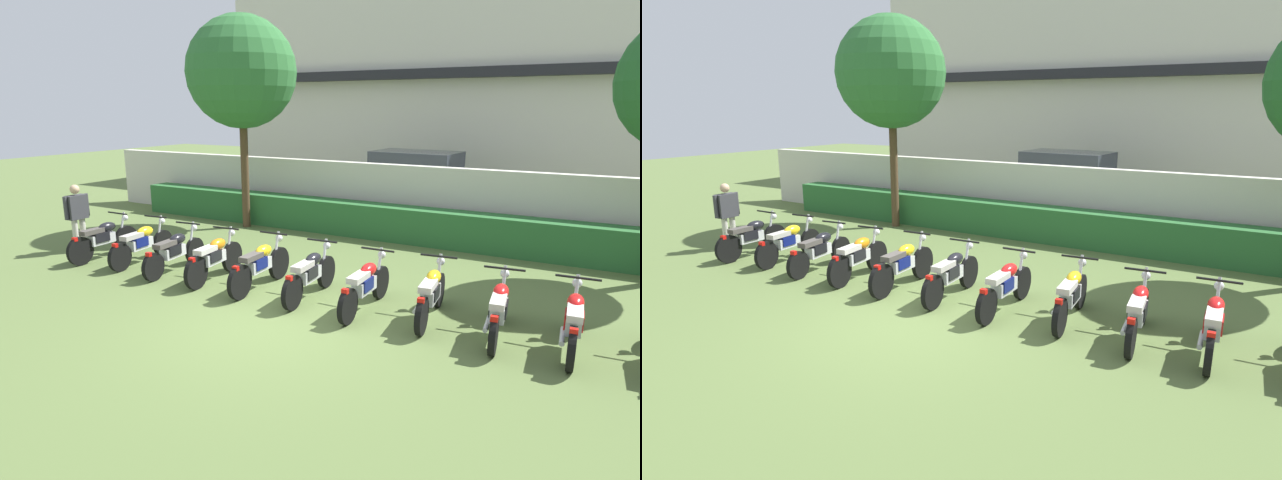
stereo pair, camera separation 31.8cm
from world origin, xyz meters
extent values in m
plane|color=#566B38|center=(0.00, 0.00, 0.00)|extent=(60.00, 60.00, 0.00)
cube|color=beige|center=(0.00, 16.79, 4.09)|extent=(22.36, 6.00, 8.17)
cube|color=black|center=(0.00, 13.54, 4.49)|extent=(18.78, 0.50, 0.36)
cube|color=beige|center=(0.00, 6.62, 0.92)|extent=(21.24, 0.30, 1.84)
cube|color=#28602D|center=(0.00, 5.92, 0.43)|extent=(16.99, 0.70, 0.87)
cube|color=silver|center=(-1.07, 10.20, 0.74)|extent=(4.62, 2.15, 1.00)
cube|color=#2D333D|center=(-1.27, 10.22, 1.57)|extent=(2.81, 1.88, 0.65)
cylinder|color=black|center=(0.56, 11.02, 0.34)|extent=(0.69, 0.27, 0.68)
cylinder|color=black|center=(0.44, 9.17, 0.34)|extent=(0.69, 0.27, 0.68)
cylinder|color=black|center=(-2.58, 11.23, 0.34)|extent=(0.69, 0.27, 0.68)
cylinder|color=black|center=(-2.70, 9.39, 0.34)|extent=(0.69, 0.27, 0.68)
cylinder|color=#4C3823|center=(-4.50, 5.32, 1.58)|extent=(0.22, 0.22, 3.16)
sphere|color=#2D6B33|center=(-4.50, 5.32, 4.19)|extent=(2.94, 2.94, 2.94)
cylinder|color=black|center=(-5.32, 1.78, 0.31)|extent=(0.09, 0.62, 0.62)
cylinder|color=black|center=(-5.31, 0.54, 0.31)|extent=(0.09, 0.62, 0.62)
cube|color=silver|center=(-5.32, 1.11, 0.46)|extent=(0.20, 0.60, 0.22)
ellipsoid|color=black|center=(-5.32, 1.28, 0.69)|extent=(0.22, 0.44, 0.22)
cube|color=#4C4742|center=(-5.31, 0.88, 0.67)|extent=(0.20, 0.52, 0.10)
cube|color=red|center=(-5.31, 0.44, 0.59)|extent=(0.10, 0.08, 0.08)
cylinder|color=silver|center=(-5.32, 1.69, 0.63)|extent=(0.05, 0.23, 0.65)
cylinder|color=black|center=(-5.32, 1.60, 0.95)|extent=(0.60, 0.04, 0.04)
sphere|color=silver|center=(-5.32, 1.80, 0.81)|extent=(0.14, 0.14, 0.14)
cylinder|color=silver|center=(-5.43, 0.86, 0.33)|extent=(0.07, 0.55, 0.07)
cube|color=black|center=(-5.32, 1.06, 0.51)|extent=(0.24, 0.36, 0.20)
cylinder|color=black|center=(-4.35, 1.98, 0.29)|extent=(0.15, 0.59, 0.59)
cylinder|color=black|center=(-4.22, 0.66, 0.29)|extent=(0.15, 0.59, 0.59)
cube|color=silver|center=(-4.28, 1.27, 0.44)|extent=(0.26, 0.62, 0.22)
ellipsoid|color=yellow|center=(-4.30, 1.44, 0.67)|extent=(0.26, 0.46, 0.22)
cube|color=#B2ADA3|center=(-4.26, 1.04, 0.65)|extent=(0.25, 0.54, 0.10)
cube|color=red|center=(-4.21, 0.56, 0.57)|extent=(0.11, 0.09, 0.08)
cylinder|color=silver|center=(-4.34, 1.89, 0.61)|extent=(0.07, 0.23, 0.65)
cylinder|color=black|center=(-4.33, 1.80, 0.93)|extent=(0.60, 0.09, 0.04)
sphere|color=silver|center=(-4.35, 2.00, 0.79)|extent=(0.14, 0.14, 0.14)
cylinder|color=silver|center=(-4.38, 1.01, 0.31)|extent=(0.12, 0.55, 0.07)
cube|color=navy|center=(-4.28, 1.22, 0.49)|extent=(0.27, 0.38, 0.20)
cylinder|color=black|center=(-3.29, 1.86, 0.28)|extent=(0.15, 0.57, 0.57)
cylinder|color=black|center=(-3.16, 0.54, 0.28)|extent=(0.15, 0.57, 0.57)
cube|color=silver|center=(-3.22, 1.15, 0.43)|extent=(0.26, 0.62, 0.22)
ellipsoid|color=black|center=(-3.24, 1.32, 0.66)|extent=(0.26, 0.46, 0.22)
cube|color=#4C4742|center=(-3.20, 0.92, 0.64)|extent=(0.25, 0.54, 0.10)
cube|color=red|center=(-3.15, 0.44, 0.56)|extent=(0.11, 0.09, 0.08)
cylinder|color=silver|center=(-3.28, 1.77, 0.60)|extent=(0.07, 0.23, 0.65)
cylinder|color=black|center=(-3.27, 1.68, 0.92)|extent=(0.60, 0.10, 0.04)
sphere|color=silver|center=(-3.29, 1.88, 0.78)|extent=(0.14, 0.14, 0.14)
cylinder|color=silver|center=(-3.31, 0.89, 0.30)|extent=(0.13, 0.55, 0.07)
cube|color=black|center=(-3.21, 1.10, 0.48)|extent=(0.28, 0.38, 0.20)
cylinder|color=black|center=(-2.20, 1.79, 0.31)|extent=(0.15, 0.63, 0.63)
cylinder|color=black|center=(-2.10, 0.59, 0.31)|extent=(0.15, 0.63, 0.63)
cube|color=silver|center=(-2.15, 1.14, 0.46)|extent=(0.25, 0.62, 0.22)
ellipsoid|color=orange|center=(-2.16, 1.31, 0.69)|extent=(0.26, 0.46, 0.22)
cube|color=beige|center=(-2.13, 0.91, 0.67)|extent=(0.25, 0.54, 0.10)
cube|color=red|center=(-2.09, 0.49, 0.59)|extent=(0.11, 0.09, 0.08)
cylinder|color=silver|center=(-2.20, 1.70, 0.63)|extent=(0.07, 0.23, 0.65)
cylinder|color=black|center=(-2.19, 1.61, 0.95)|extent=(0.60, 0.09, 0.04)
sphere|color=silver|center=(-2.21, 1.81, 0.81)|extent=(0.14, 0.14, 0.14)
cylinder|color=silver|center=(-2.24, 0.88, 0.33)|extent=(0.12, 0.55, 0.07)
cube|color=black|center=(-2.14, 1.09, 0.51)|extent=(0.27, 0.38, 0.20)
cylinder|color=black|center=(-1.11, 1.87, 0.32)|extent=(0.11, 0.64, 0.64)
cylinder|color=black|center=(-1.06, 0.55, 0.32)|extent=(0.11, 0.64, 0.64)
cube|color=silver|center=(-1.08, 1.16, 0.47)|extent=(0.22, 0.61, 0.22)
ellipsoid|color=yellow|center=(-1.09, 1.33, 0.70)|extent=(0.24, 0.45, 0.22)
cube|color=#4C4742|center=(-1.07, 0.93, 0.68)|extent=(0.22, 0.53, 0.10)
cube|color=red|center=(-1.05, 0.45, 0.60)|extent=(0.10, 0.08, 0.08)
cylinder|color=silver|center=(-1.10, 1.78, 0.64)|extent=(0.06, 0.23, 0.65)
cylinder|color=black|center=(-1.10, 1.69, 0.96)|extent=(0.60, 0.06, 0.04)
sphere|color=silver|center=(-1.11, 1.89, 0.82)|extent=(0.14, 0.14, 0.14)
cylinder|color=silver|center=(-1.19, 0.91, 0.34)|extent=(0.09, 0.55, 0.07)
cube|color=navy|center=(-1.08, 1.11, 0.52)|extent=(0.25, 0.37, 0.20)
cylinder|color=black|center=(-0.05, 1.87, 0.30)|extent=(0.12, 0.61, 0.60)
cylinder|color=black|center=(0.01, 0.58, 0.30)|extent=(0.12, 0.61, 0.60)
cube|color=silver|center=(-0.01, 1.18, 0.45)|extent=(0.23, 0.61, 0.22)
ellipsoid|color=black|center=(-0.02, 1.35, 0.68)|extent=(0.24, 0.45, 0.22)
cube|color=#B2ADA3|center=(0.00, 0.95, 0.66)|extent=(0.22, 0.53, 0.10)
cube|color=red|center=(0.02, 0.48, 0.58)|extent=(0.10, 0.08, 0.08)
cylinder|color=silver|center=(-0.04, 1.78, 0.62)|extent=(0.06, 0.23, 0.65)
cylinder|color=black|center=(-0.04, 1.69, 0.94)|extent=(0.60, 0.06, 0.04)
sphere|color=silver|center=(-0.05, 1.89, 0.80)|extent=(0.14, 0.14, 0.14)
cylinder|color=silver|center=(-0.12, 0.92, 0.32)|extent=(0.10, 0.55, 0.07)
cube|color=black|center=(-0.01, 1.13, 0.50)|extent=(0.26, 0.37, 0.20)
cylinder|color=black|center=(1.07, 1.83, 0.29)|extent=(0.10, 0.59, 0.58)
cylinder|color=black|center=(1.08, 0.50, 0.29)|extent=(0.10, 0.59, 0.58)
cube|color=silver|center=(1.08, 1.12, 0.44)|extent=(0.21, 0.60, 0.22)
ellipsoid|color=red|center=(1.08, 1.29, 0.67)|extent=(0.22, 0.44, 0.22)
cube|color=beige|center=(1.08, 0.89, 0.65)|extent=(0.20, 0.52, 0.10)
cube|color=red|center=(1.09, 0.40, 0.57)|extent=(0.10, 0.08, 0.08)
cylinder|color=silver|center=(1.07, 1.74, 0.61)|extent=(0.05, 0.23, 0.65)
cylinder|color=black|center=(1.07, 1.65, 0.93)|extent=(0.60, 0.04, 0.04)
sphere|color=silver|center=(1.07, 1.85, 0.79)|extent=(0.14, 0.14, 0.14)
cylinder|color=silver|center=(0.96, 0.87, 0.31)|extent=(0.08, 0.55, 0.07)
cube|color=navy|center=(1.08, 1.07, 0.49)|extent=(0.24, 0.36, 0.20)
cylinder|color=black|center=(2.10, 1.94, 0.29)|extent=(0.15, 0.59, 0.59)
cylinder|color=black|center=(2.22, 0.68, 0.29)|extent=(0.15, 0.59, 0.59)
cube|color=silver|center=(2.16, 1.26, 0.44)|extent=(0.26, 0.62, 0.22)
ellipsoid|color=yellow|center=(2.15, 1.43, 0.67)|extent=(0.26, 0.46, 0.22)
cube|color=beige|center=(2.18, 1.03, 0.65)|extent=(0.25, 0.54, 0.10)
cube|color=red|center=(2.23, 0.59, 0.57)|extent=(0.11, 0.09, 0.08)
cylinder|color=silver|center=(2.10, 1.85, 0.61)|extent=(0.07, 0.23, 0.65)
cylinder|color=black|center=(2.11, 1.76, 0.93)|extent=(0.60, 0.09, 0.04)
sphere|color=silver|center=(2.09, 1.96, 0.79)|extent=(0.14, 0.14, 0.14)
cylinder|color=silver|center=(2.07, 1.00, 0.31)|extent=(0.12, 0.55, 0.07)
cube|color=black|center=(2.17, 1.21, 0.49)|extent=(0.27, 0.38, 0.20)
cylinder|color=black|center=(3.16, 1.80, 0.28)|extent=(0.15, 0.58, 0.57)
cylinder|color=black|center=(3.29, 0.52, 0.28)|extent=(0.15, 0.58, 0.57)
cube|color=silver|center=(3.23, 1.11, 0.43)|extent=(0.26, 0.62, 0.22)
ellipsoid|color=red|center=(3.21, 1.28, 0.66)|extent=(0.26, 0.46, 0.22)
cube|color=beige|center=(3.25, 0.88, 0.64)|extent=(0.25, 0.54, 0.10)
cube|color=red|center=(3.30, 0.42, 0.56)|extent=(0.11, 0.09, 0.08)
cylinder|color=silver|center=(3.17, 1.71, 0.60)|extent=(0.07, 0.23, 0.65)
cylinder|color=black|center=(3.18, 1.62, 0.92)|extent=(0.60, 0.10, 0.04)
sphere|color=silver|center=(3.16, 1.82, 0.78)|extent=(0.14, 0.14, 0.14)
cylinder|color=silver|center=(3.14, 0.85, 0.30)|extent=(0.13, 0.55, 0.07)
cube|color=black|center=(3.24, 1.06, 0.48)|extent=(0.28, 0.38, 0.20)
cylinder|color=black|center=(4.18, 1.81, 0.30)|extent=(0.13, 0.60, 0.60)
cylinder|color=black|center=(4.26, 0.56, 0.30)|extent=(0.13, 0.60, 0.60)
cube|color=silver|center=(4.22, 1.13, 0.45)|extent=(0.24, 0.61, 0.22)
ellipsoid|color=red|center=(4.21, 1.30, 0.68)|extent=(0.25, 0.45, 0.22)
cube|color=beige|center=(4.24, 0.90, 0.66)|extent=(0.23, 0.53, 0.10)
cube|color=red|center=(4.26, 0.46, 0.58)|extent=(0.10, 0.09, 0.08)
cylinder|color=silver|center=(4.19, 1.72, 0.62)|extent=(0.06, 0.23, 0.65)
cylinder|color=black|center=(4.19, 1.63, 0.94)|extent=(0.60, 0.07, 0.04)
sphere|color=silver|center=(4.18, 1.83, 0.80)|extent=(0.14, 0.14, 0.14)
cylinder|color=silver|center=(4.12, 0.88, 0.32)|extent=(0.10, 0.55, 0.07)
cube|color=#A51414|center=(4.22, 1.08, 0.50)|extent=(0.26, 0.37, 0.20)
cylinder|color=beige|center=(-6.29, 1.38, 0.39)|extent=(0.13, 0.13, 0.78)
cylinder|color=beige|center=(-6.29, 1.17, 0.39)|extent=(0.13, 0.13, 0.78)
cube|color=#38383D|center=(-6.29, 1.28, 1.06)|extent=(0.22, 0.46, 0.55)
cylinder|color=#38383D|center=(-6.29, 1.55, 1.07)|extent=(0.09, 0.09, 0.53)
cylinder|color=#38383D|center=(-6.29, 1.00, 1.07)|extent=(0.09, 0.09, 0.53)
sphere|color=tan|center=(-6.29, 1.28, 1.47)|extent=(0.21, 0.21, 0.21)
camera|label=1|loc=(4.50, -6.46, 3.32)|focal=29.76mm
camera|label=2|loc=(4.77, -6.30, 3.32)|focal=29.76mm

